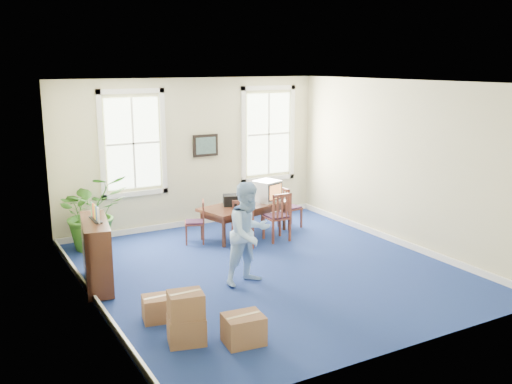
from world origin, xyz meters
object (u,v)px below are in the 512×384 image
chair_near_left (243,222)px  credenza (97,254)px  cardboard_boxes (196,311)px  potted_plant (92,212)px  conference_table (244,220)px  man (249,233)px  crt_tv (267,191)px

chair_near_left → credenza: credenza is taller
chair_near_left → credenza: (-2.98, -0.66, 0.05)m
chair_near_left → cardboard_boxes: (-2.30, -3.06, -0.12)m
chair_near_left → potted_plant: bearing=-2.8°
conference_table → credenza: credenza is taller
conference_table → cardboard_boxes: (-2.69, -3.71, 0.04)m
man → credenza: man is taller
potted_plant → chair_near_left: bearing=-26.7°
conference_table → potted_plant: (-2.95, 0.64, 0.40)m
chair_near_left → man: size_ratio=0.58×
conference_table → credenza: bearing=-173.3°
credenza → potted_plant: 2.00m
crt_tv → chair_near_left: crt_tv is taller
conference_table → man: 2.72m
crt_tv → credenza: crt_tv is taller
potted_plant → credenza: bearing=-102.2°
conference_table → cardboard_boxes: size_ratio=1.50×
crt_tv → cardboard_boxes: (-3.25, -3.75, -0.51)m
crt_tv → man: bearing=-145.1°
potted_plant → cardboard_boxes: size_ratio=1.15×
crt_tv → man: size_ratio=0.31×
cardboard_boxes → credenza: bearing=105.9°
crt_tv → man: man is taller
conference_table → cardboard_boxes: cardboard_boxes is taller
credenza → potted_plant: potted_plant is taller
crt_tv → potted_plant: size_ratio=0.36×
conference_table → man: (-1.19, -2.39, 0.52)m
conference_table → potted_plant: potted_plant is taller
man → chair_near_left: bearing=53.8°
conference_table → potted_plant: size_ratio=1.31×
conference_table → chair_near_left: chair_near_left is taller
chair_near_left → man: (-0.81, -1.75, 0.36)m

